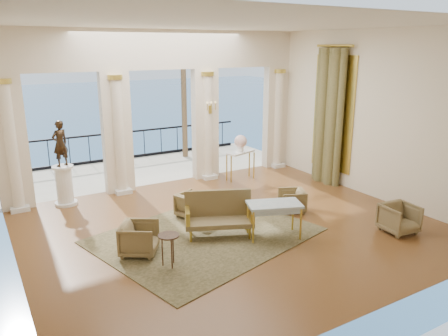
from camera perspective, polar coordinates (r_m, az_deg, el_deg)
floor at (r=10.22m, az=0.99°, el=-7.70°), size 9.00×9.00×0.00m
room_walls at (r=8.53m, az=5.05°, el=7.70°), size 9.00×9.00×9.00m
arcade at (r=12.87m, az=-8.02°, el=8.98°), size 9.00×0.56×4.50m
terrace at (r=15.20m, az=-10.55°, el=-0.25°), size 10.00×3.60×0.10m
balustrade at (r=16.55m, az=-12.56°, el=2.59°), size 9.00×0.06×1.03m
palm_tree at (r=16.14m, az=-5.42°, el=15.76°), size 2.00×2.00×4.50m
sea at (r=68.89m, az=-26.33°, el=5.69°), size 160.00×160.00×0.00m
curtain at (r=13.37m, az=13.47°, el=6.51°), size 0.33×1.40×4.09m
window_frame at (r=13.49m, az=14.07°, el=6.90°), size 0.04×1.60×3.40m
wall_sconce at (r=13.24m, az=-1.79°, el=7.75°), size 0.30×0.11×0.33m
rug at (r=9.77m, az=-2.41°, el=-8.78°), size 5.16×4.45×0.02m
armchair_a at (r=9.01m, az=-11.01°, el=-8.84°), size 0.93×0.94×0.72m
armchair_b at (r=10.57m, az=21.93°, el=-5.97°), size 0.77×0.73×0.72m
armchair_c at (r=11.18m, az=8.89°, el=-4.07°), size 0.76×0.78×0.62m
armchair_d at (r=10.72m, az=-4.18°, el=-4.69°), size 0.79×0.82×0.66m
settee at (r=9.65m, az=-0.70°, el=-6.01°), size 1.61×1.17×0.98m
game_table at (r=9.51m, az=6.58°, el=-5.05°), size 1.30×0.99×0.79m
pedestal at (r=12.17m, az=-20.11°, el=-2.24°), size 0.58×0.58×1.06m
statue at (r=11.89m, az=-20.63°, el=3.02°), size 0.51×0.44×1.18m
console_table at (r=13.54m, az=2.17°, el=1.53°), size 1.01×0.64×0.90m
urn at (r=13.44m, az=2.19°, el=3.39°), size 0.39×0.39×0.52m
side_table at (r=8.34m, az=-7.24°, el=-9.24°), size 0.40×0.40×0.65m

